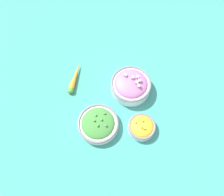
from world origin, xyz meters
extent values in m
plane|color=#337F75|center=(0.00, 0.00, 0.00)|extent=(3.00, 3.00, 0.00)
cylinder|color=white|center=(-0.10, 0.10, 0.02)|extent=(0.19, 0.19, 0.03)
torus|color=slate|center=(-0.10, 0.10, 0.03)|extent=(0.19, 0.19, 0.01)
ellipsoid|color=#387533|center=(-0.10, 0.10, 0.03)|extent=(0.15, 0.15, 0.04)
ellipsoid|color=#47893D|center=(-0.07, 0.10, 0.06)|extent=(0.01, 0.01, 0.01)
ellipsoid|color=#47893D|center=(-0.07, 0.06, 0.05)|extent=(0.01, 0.02, 0.01)
ellipsoid|color=#47893D|center=(-0.09, 0.11, 0.06)|extent=(0.02, 0.02, 0.01)
ellipsoid|color=#47893D|center=(-0.12, 0.10, 0.06)|extent=(0.02, 0.01, 0.01)
ellipsoid|color=#47893D|center=(-0.10, 0.08, 0.06)|extent=(0.01, 0.01, 0.01)
ellipsoid|color=#47893D|center=(-0.13, 0.07, 0.06)|extent=(0.02, 0.01, 0.01)
cylinder|color=silver|center=(0.03, -0.11, 0.03)|extent=(0.20, 0.20, 0.05)
torus|color=slate|center=(0.03, -0.11, 0.05)|extent=(0.20, 0.20, 0.01)
ellipsoid|color=#9E5B8E|center=(0.03, -0.11, 0.05)|extent=(0.16, 0.16, 0.05)
cube|color=#C699C1|center=(0.02, -0.13, 0.08)|extent=(0.02, 0.02, 0.01)
cube|color=#C699C1|center=(0.05, -0.12, 0.08)|extent=(0.02, 0.02, 0.01)
cube|color=#C699C1|center=(0.07, -0.09, 0.08)|extent=(0.02, 0.02, 0.01)
cube|color=#C699C1|center=(0.05, -0.14, 0.08)|extent=(0.02, 0.02, 0.01)
cube|color=#C699C1|center=(0.00, -0.13, 0.08)|extent=(0.02, 0.02, 0.01)
cube|color=#C699C1|center=(0.02, -0.14, 0.08)|extent=(0.02, 0.02, 0.01)
cylinder|color=white|center=(-0.17, -0.09, 0.02)|extent=(0.13, 0.13, 0.03)
torus|color=slate|center=(-0.17, -0.09, 0.03)|extent=(0.13, 0.13, 0.01)
ellipsoid|color=orange|center=(-0.17, -0.09, 0.03)|extent=(0.10, 0.10, 0.03)
cube|color=#F4A828|center=(-0.18, -0.08, 0.05)|extent=(0.01, 0.01, 0.01)
cube|color=#F4A828|center=(-0.15, -0.10, 0.05)|extent=(0.01, 0.01, 0.01)
cube|color=#F4A828|center=(-0.15, -0.06, 0.05)|extent=(0.01, 0.01, 0.01)
cube|color=#F4A828|center=(-0.19, -0.09, 0.05)|extent=(0.01, 0.01, 0.01)
cone|color=orange|center=(0.18, 0.14, 0.01)|extent=(0.15, 0.10, 0.03)
sphere|color=#4C9338|center=(0.11, 0.18, 0.01)|extent=(0.03, 0.03, 0.03)
camera|label=1|loc=(-0.41, 0.12, 0.98)|focal=35.00mm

